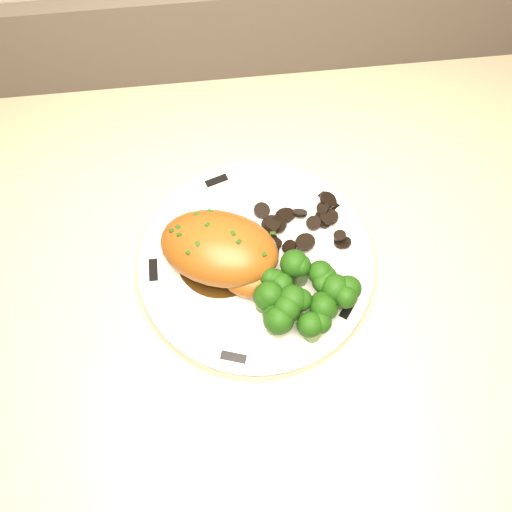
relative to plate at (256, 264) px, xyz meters
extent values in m
cylinder|color=white|center=(0.00, 0.00, 0.00)|extent=(0.27, 0.27, 0.02)
cube|color=black|center=(0.08, 0.06, 0.01)|extent=(0.02, 0.03, 0.00)
cube|color=black|center=(-0.03, 0.10, 0.01)|extent=(0.03, 0.02, 0.00)
cube|color=black|center=(-0.10, 0.00, 0.01)|extent=(0.01, 0.02, 0.00)
cube|color=black|center=(-0.03, -0.10, 0.01)|extent=(0.03, 0.02, 0.00)
cube|color=black|center=(0.08, -0.06, 0.01)|extent=(0.02, 0.03, 0.00)
cylinder|color=#341F09|center=(-0.04, 0.01, 0.01)|extent=(0.09, 0.09, 0.00)
ellipsoid|color=brown|center=(-0.04, 0.01, 0.03)|extent=(0.14, 0.12, 0.05)
ellipsoid|color=brown|center=(-0.01, -0.02, 0.02)|extent=(0.07, 0.06, 0.03)
cube|color=#1B3C0C|center=(-0.07, 0.02, 0.05)|extent=(0.01, 0.00, 0.00)
cube|color=#1B3C0C|center=(-0.05, 0.02, 0.05)|extent=(0.01, 0.00, 0.00)
cube|color=#1B3C0C|center=(-0.04, 0.01, 0.06)|extent=(0.01, 0.00, 0.00)
cube|color=#1B3C0C|center=(-0.03, 0.01, 0.06)|extent=(0.01, 0.00, 0.00)
cube|color=#1B3C0C|center=(-0.01, 0.00, 0.05)|extent=(0.01, 0.00, 0.00)
cube|color=#1B3C0C|center=(0.00, 0.00, 0.05)|extent=(0.01, 0.00, 0.00)
cylinder|color=black|center=(0.08, 0.03, 0.01)|extent=(0.01, 0.01, 0.01)
cylinder|color=black|center=(0.08, 0.04, 0.01)|extent=(0.02, 0.02, 0.01)
cylinder|color=black|center=(0.07, 0.04, 0.01)|extent=(0.02, 0.02, 0.01)
cylinder|color=black|center=(0.07, 0.05, 0.01)|extent=(0.02, 0.02, 0.01)
cylinder|color=black|center=(0.06, 0.05, 0.01)|extent=(0.02, 0.02, 0.01)
cylinder|color=black|center=(0.05, 0.05, 0.01)|extent=(0.02, 0.02, 0.01)
cylinder|color=black|center=(0.04, 0.05, 0.01)|extent=(0.02, 0.02, 0.01)
cylinder|color=black|center=(0.03, 0.05, 0.01)|extent=(0.02, 0.02, 0.00)
cylinder|color=black|center=(0.03, 0.04, 0.01)|extent=(0.02, 0.02, 0.01)
cylinder|color=black|center=(0.02, 0.04, 0.01)|extent=(0.02, 0.02, 0.01)
cylinder|color=black|center=(0.02, 0.03, 0.01)|extent=(0.02, 0.02, 0.01)
cylinder|color=black|center=(0.02, 0.03, 0.01)|extent=(0.02, 0.02, 0.01)
cylinder|color=black|center=(0.03, 0.02, 0.01)|extent=(0.03, 0.03, 0.01)
cylinder|color=black|center=(0.03, 0.02, 0.01)|extent=(0.03, 0.03, 0.01)
cylinder|color=black|center=(0.04, 0.01, 0.01)|extent=(0.02, 0.03, 0.02)
cylinder|color=black|center=(0.05, 0.01, 0.01)|extent=(0.02, 0.02, 0.02)
cylinder|color=black|center=(0.06, 0.01, 0.01)|extent=(0.03, 0.03, 0.01)
cylinder|color=black|center=(0.07, 0.02, 0.01)|extent=(0.03, 0.03, 0.01)
cylinder|color=black|center=(0.07, 0.02, 0.01)|extent=(0.03, 0.03, 0.01)
cylinder|color=black|center=(0.08, 0.03, 0.01)|extent=(0.03, 0.03, 0.01)
cylinder|color=#517732|center=(0.02, -0.04, 0.02)|extent=(0.02, 0.02, 0.02)
sphere|color=black|center=(0.02, -0.04, 0.03)|extent=(0.02, 0.02, 0.02)
cylinder|color=#517732|center=(0.04, -0.03, 0.02)|extent=(0.02, 0.02, 0.02)
sphere|color=black|center=(0.04, -0.03, 0.03)|extent=(0.02, 0.02, 0.02)
cylinder|color=#517732|center=(0.06, -0.04, 0.02)|extent=(0.02, 0.02, 0.02)
sphere|color=black|center=(0.06, -0.04, 0.03)|extent=(0.02, 0.02, 0.02)
cylinder|color=#517732|center=(0.03, -0.06, 0.02)|extent=(0.02, 0.02, 0.02)
sphere|color=black|center=(0.03, -0.06, 0.03)|extent=(0.02, 0.02, 0.02)
cylinder|color=#517732|center=(0.06, -0.07, 0.02)|extent=(0.02, 0.02, 0.02)
sphere|color=black|center=(0.06, -0.07, 0.03)|extent=(0.02, 0.02, 0.02)
cylinder|color=#517732|center=(0.08, -0.05, 0.02)|extent=(0.02, 0.02, 0.02)
sphere|color=black|center=(0.08, -0.05, 0.03)|extent=(0.02, 0.02, 0.02)
cylinder|color=#517732|center=(0.01, -0.07, 0.02)|extent=(0.02, 0.02, 0.02)
sphere|color=black|center=(0.01, -0.07, 0.03)|extent=(0.02, 0.02, 0.02)
cylinder|color=#517732|center=(0.04, -0.09, 0.02)|extent=(0.02, 0.02, 0.02)
sphere|color=black|center=(0.04, -0.09, 0.03)|extent=(0.02, 0.02, 0.02)
cylinder|color=#517732|center=(0.00, -0.05, 0.02)|extent=(0.02, 0.02, 0.02)
sphere|color=black|center=(0.00, -0.05, 0.03)|extent=(0.02, 0.02, 0.02)
camera|label=1|loc=(-0.03, -0.28, 0.59)|focal=45.00mm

